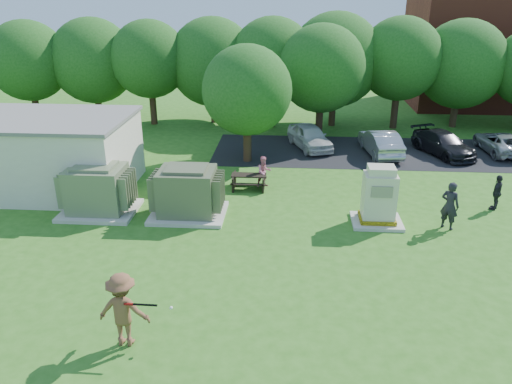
# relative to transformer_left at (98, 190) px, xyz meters

# --- Properties ---
(ground) EXTENTS (120.00, 120.00, 0.00)m
(ground) POSITION_rel_transformer_left_xyz_m (6.50, -4.50, -0.97)
(ground) COLOR #2D6619
(ground) RESTS_ON ground
(service_building) EXTENTS (10.00, 5.00, 3.20)m
(service_building) POSITION_rel_transformer_left_xyz_m (-4.50, 2.50, 0.63)
(service_building) COLOR beige
(service_building) RESTS_ON ground
(service_building_roof) EXTENTS (10.20, 5.20, 0.15)m
(service_building_roof) POSITION_rel_transformer_left_xyz_m (-4.50, 2.50, 2.31)
(service_building_roof) COLOR slate
(service_building_roof) RESTS_ON service_building
(brick_building) EXTENTS (15.00, 8.00, 8.00)m
(brick_building) POSITION_rel_transformer_left_xyz_m (24.50, 22.50, 3.03)
(brick_building) COLOR maroon
(brick_building) RESTS_ON ground
(parking_strip) EXTENTS (20.00, 6.00, 0.01)m
(parking_strip) POSITION_rel_transformer_left_xyz_m (13.50, 9.00, -0.96)
(parking_strip) COLOR #232326
(parking_strip) RESTS_ON ground
(transformer_left) EXTENTS (3.00, 2.40, 2.07)m
(transformer_left) POSITION_rel_transformer_left_xyz_m (0.00, 0.00, 0.00)
(transformer_left) COLOR beige
(transformer_left) RESTS_ON ground
(transformer_right) EXTENTS (3.00, 2.40, 2.07)m
(transformer_right) POSITION_rel_transformer_left_xyz_m (3.70, 0.00, 0.00)
(transformer_right) COLOR beige
(transformer_right) RESTS_ON ground
(generator_cabinet) EXTENTS (1.94, 1.59, 2.36)m
(generator_cabinet) POSITION_rel_transformer_left_xyz_m (11.25, -0.22, 0.06)
(generator_cabinet) COLOR beige
(generator_cabinet) RESTS_ON ground
(picnic_table) EXTENTS (1.59, 1.19, 0.68)m
(picnic_table) POSITION_rel_transformer_left_xyz_m (5.91, 3.07, -0.55)
(picnic_table) COLOR black
(picnic_table) RESTS_ON ground
(batter) EXTENTS (1.36, 0.82, 2.06)m
(batter) POSITION_rel_transformer_left_xyz_m (3.64, -7.94, 0.06)
(batter) COLOR brown
(batter) RESTS_ON ground
(person_by_generator) EXTENTS (0.83, 0.79, 1.91)m
(person_by_generator) POSITION_rel_transformer_left_xyz_m (13.88, -0.49, -0.01)
(person_by_generator) COLOR black
(person_by_generator) RESTS_ON ground
(person_at_picnic) EXTENTS (0.87, 0.79, 1.45)m
(person_at_picnic) POSITION_rel_transformer_left_xyz_m (6.59, 3.38, -0.25)
(person_at_picnic) COLOR pink
(person_at_picnic) RESTS_ON ground
(person_walking_right) EXTENTS (0.82, 0.94, 1.52)m
(person_walking_right) POSITION_rel_transformer_left_xyz_m (16.37, 1.48, -0.21)
(person_walking_right) COLOR #232227
(person_walking_right) RESTS_ON ground
(car_white) EXTENTS (2.90, 4.31, 1.36)m
(car_white) POSITION_rel_transformer_left_xyz_m (8.87, 9.58, -0.29)
(car_white) COLOR silver
(car_white) RESTS_ON ground
(car_silver_a) EXTENTS (2.05, 4.34, 1.37)m
(car_silver_a) POSITION_rel_transformer_left_xyz_m (12.73, 8.65, -0.28)
(car_silver_a) COLOR #9F9FA4
(car_silver_a) RESTS_ON ground
(car_dark) EXTENTS (3.25, 4.63, 1.24)m
(car_dark) POSITION_rel_transformer_left_xyz_m (16.21, 8.89, -0.35)
(car_dark) COLOR black
(car_dark) RESTS_ON ground
(car_silver_b) EXTENTS (2.14, 4.21, 1.14)m
(car_silver_b) POSITION_rel_transformer_left_xyz_m (19.51, 9.49, -0.40)
(car_silver_b) COLOR #ABABB0
(car_silver_b) RESTS_ON ground
(batting_equipment) EXTENTS (1.14, 0.43, 0.39)m
(batting_equipment) POSITION_rel_transformer_left_xyz_m (4.23, -8.08, 0.33)
(batting_equipment) COLOR black
(batting_equipment) RESTS_ON ground
(tree_row) EXTENTS (41.30, 13.30, 7.30)m
(tree_row) POSITION_rel_transformer_left_xyz_m (8.25, 14.00, 3.18)
(tree_row) COLOR #47301E
(tree_row) RESTS_ON ground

